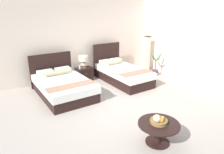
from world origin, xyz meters
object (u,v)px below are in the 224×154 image
at_px(nightstand, 84,74).
at_px(coffee_table, 158,129).
at_px(table_lamp, 83,60).
at_px(bed_near_window, 63,86).
at_px(fruit_bowl, 158,120).
at_px(floor_lamp_corner, 147,54).
at_px(potted_palm, 155,68).
at_px(bed_near_corner, 122,73).
at_px(vase, 80,67).

height_order(nightstand, coffee_table, nightstand).
bearing_deg(table_lamp, bed_near_window, -142.63).
xyz_separation_m(fruit_bowl, floor_lamp_corner, (3.01, 3.79, 0.22)).
bearing_deg(nightstand, floor_lamp_corner, -6.57).
bearing_deg(potted_palm, nightstand, 160.61).
bearing_deg(coffee_table, nightstand, 85.53).
bearing_deg(bed_near_corner, bed_near_window, -179.89).
bearing_deg(floor_lamp_corner, bed_near_corner, -162.33).
xyz_separation_m(fruit_bowl, potted_palm, (2.95, 3.18, -0.24)).
height_order(table_lamp, floor_lamp_corner, floor_lamp_corner).
distance_m(table_lamp, floor_lamp_corner, 2.69).
xyz_separation_m(bed_near_corner, fruit_bowl, (-1.44, -3.29, 0.21)).
distance_m(bed_near_window, fruit_bowl, 3.38).
bearing_deg(bed_near_corner, vase, 148.84).
xyz_separation_m(nightstand, vase, (-0.17, -0.04, 0.31)).
relative_size(fruit_bowl, floor_lamp_corner, 0.24).
xyz_separation_m(vase, potted_palm, (2.78, -0.88, -0.28)).
bearing_deg(vase, coffee_table, -92.12).
bearing_deg(bed_near_corner, nightstand, 143.69).
bearing_deg(table_lamp, bed_near_corner, -36.98).
bearing_deg(potted_palm, bed_near_window, 178.33).
distance_m(vase, floor_lamp_corner, 2.86).
height_order(bed_near_corner, floor_lamp_corner, floor_lamp_corner).
height_order(bed_near_window, nightstand, bed_near_window).
relative_size(table_lamp, floor_lamp_corner, 0.30).
relative_size(table_lamp, potted_palm, 0.49).
height_order(fruit_bowl, potted_palm, potted_palm).
bearing_deg(fruit_bowl, coffee_table, -13.10).
height_order(bed_near_corner, potted_palm, bed_near_corner).
bearing_deg(bed_near_window, nightstand, 36.70).
xyz_separation_m(nightstand, potted_palm, (2.61, -0.92, 0.03)).
relative_size(bed_near_window, coffee_table, 2.71).
bearing_deg(nightstand, fruit_bowl, -94.70).
relative_size(vase, fruit_bowl, 0.41).
relative_size(nightstand, floor_lamp_corner, 0.39).
xyz_separation_m(vase, fruit_bowl, (-0.17, -4.06, -0.04)).
bearing_deg(nightstand, bed_near_window, -143.30).
height_order(bed_near_window, table_lamp, bed_near_window).
relative_size(vase, potted_palm, 0.16).
height_order(nightstand, floor_lamp_corner, floor_lamp_corner).
bearing_deg(coffee_table, fruit_bowl, 166.90).
bearing_deg(bed_near_window, fruit_bowl, -77.10).
height_order(nightstand, table_lamp, table_lamp).
height_order(fruit_bowl, floor_lamp_corner, floor_lamp_corner).
height_order(vase, fruit_bowl, fruit_bowl).
height_order(bed_near_window, bed_near_corner, bed_near_corner).
xyz_separation_m(bed_near_window, table_lamp, (1.09, 0.83, 0.47)).
height_order(bed_near_corner, coffee_table, bed_near_corner).
bearing_deg(vase, floor_lamp_corner, -5.38).
bearing_deg(table_lamp, coffee_table, -94.45).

